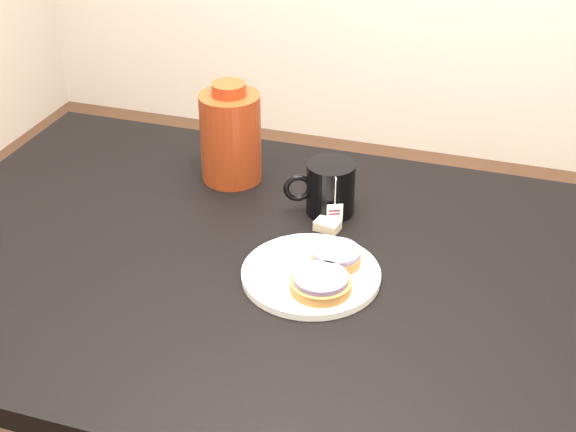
{
  "coord_description": "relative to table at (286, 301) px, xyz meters",
  "views": [
    {
      "loc": [
        0.35,
        -1.09,
        1.55
      ],
      "look_at": [
        -0.01,
        0.06,
        0.81
      ],
      "focal_mm": 50.0,
      "sensor_mm": 36.0,
      "label": 1
    }
  ],
  "objects": [
    {
      "name": "table",
      "position": [
        0.0,
        0.0,
        0.0
      ],
      "size": [
        1.4,
        0.9,
        0.75
      ],
      "color": "black",
      "rests_on": "ground_plane"
    },
    {
      "name": "plate",
      "position": [
        0.05,
        -0.03,
        0.09
      ],
      "size": [
        0.24,
        0.24,
        0.02
      ],
      "color": "white",
      "rests_on": "table"
    },
    {
      "name": "bagel_back",
      "position": [
        0.09,
        0.01,
        0.11
      ],
      "size": [
        0.09,
        0.09,
        0.03
      ],
      "color": "brown",
      "rests_on": "plate"
    },
    {
      "name": "bagel_front",
      "position": [
        0.08,
        -0.07,
        0.11
      ],
      "size": [
        0.14,
        0.14,
        0.03
      ],
      "color": "brown",
      "rests_on": "plate"
    },
    {
      "name": "mug",
      "position": [
        0.02,
        0.19,
        0.14
      ],
      "size": [
        0.15,
        0.12,
        0.1
      ],
      "rotation": [
        0.0,
        0.0,
        0.43
      ],
      "color": "black",
      "rests_on": "table"
    },
    {
      "name": "teabag_pouch",
      "position": [
        0.04,
        0.13,
        0.09
      ],
      "size": [
        0.05,
        0.04,
        0.02
      ],
      "primitive_type": "cube",
      "rotation": [
        0.0,
        0.0,
        -0.19
      ],
      "color": "#C6B793",
      "rests_on": "table"
    },
    {
      "name": "bagel_package",
      "position": [
        -0.2,
        0.26,
        0.18
      ],
      "size": [
        0.12,
        0.12,
        0.21
      ],
      "rotation": [
        0.0,
        0.0,
        0.0
      ],
      "color": "#5E1C0C",
      "rests_on": "table"
    }
  ]
}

